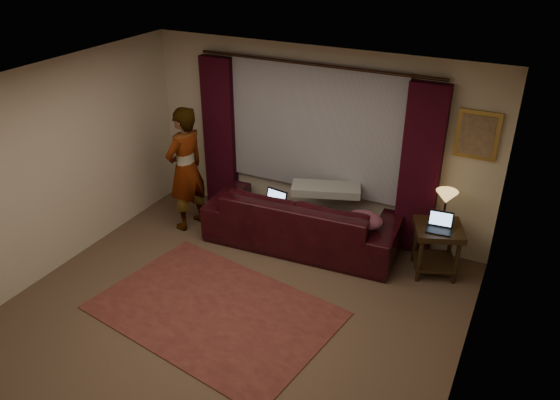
% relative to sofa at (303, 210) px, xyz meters
% --- Properties ---
extents(floor, '(5.00, 5.00, 0.01)m').
position_rel_sofa_xyz_m(floor, '(-0.10, -1.89, -0.53)').
color(floor, brown).
rests_on(floor, ground).
extents(ceiling, '(5.00, 5.00, 0.02)m').
position_rel_sofa_xyz_m(ceiling, '(-0.10, -1.89, 2.07)').
color(ceiling, silver).
rests_on(ceiling, ground).
extents(wall_back, '(5.00, 0.02, 2.60)m').
position_rel_sofa_xyz_m(wall_back, '(-0.10, 0.61, 0.77)').
color(wall_back, beige).
rests_on(wall_back, ground).
extents(wall_front, '(5.00, 0.02, 2.60)m').
position_rel_sofa_xyz_m(wall_front, '(-0.10, -4.39, 0.77)').
color(wall_front, beige).
rests_on(wall_front, ground).
extents(wall_left, '(0.02, 5.00, 2.60)m').
position_rel_sofa_xyz_m(wall_left, '(-2.60, -1.89, 0.77)').
color(wall_left, beige).
rests_on(wall_left, ground).
extents(wall_right, '(0.02, 5.00, 2.60)m').
position_rel_sofa_xyz_m(wall_right, '(2.40, -1.89, 0.77)').
color(wall_right, beige).
rests_on(wall_right, ground).
extents(sheer_curtain, '(2.50, 0.05, 1.80)m').
position_rel_sofa_xyz_m(sheer_curtain, '(-0.10, 0.55, 0.97)').
color(sheer_curtain, gray).
rests_on(sheer_curtain, wall_back).
extents(drape_left, '(0.50, 0.14, 2.30)m').
position_rel_sofa_xyz_m(drape_left, '(-1.60, 0.50, 0.65)').
color(drape_left, black).
rests_on(drape_left, floor).
extents(drape_right, '(0.50, 0.14, 2.30)m').
position_rel_sofa_xyz_m(drape_right, '(1.40, 0.50, 0.65)').
color(drape_right, black).
rests_on(drape_right, floor).
extents(curtain_rod, '(0.04, 0.04, 3.40)m').
position_rel_sofa_xyz_m(curtain_rod, '(-0.10, 0.50, 1.85)').
color(curtain_rod, black).
rests_on(curtain_rod, wall_back).
extents(picture_frame, '(0.50, 0.04, 0.60)m').
position_rel_sofa_xyz_m(picture_frame, '(2.00, 0.58, 1.22)').
color(picture_frame, '#B99340').
rests_on(picture_frame, wall_back).
extents(sofa, '(2.70, 1.31, 1.06)m').
position_rel_sofa_xyz_m(sofa, '(0.00, 0.00, 0.00)').
color(sofa, black).
rests_on(sofa, floor).
extents(throw_blanket, '(0.99, 0.66, 0.11)m').
position_rel_sofa_xyz_m(throw_blanket, '(0.23, 0.25, 0.53)').
color(throw_blanket, gray).
rests_on(throw_blanket, sofa).
extents(clothing_pile, '(0.54, 0.46, 0.20)m').
position_rel_sofa_xyz_m(clothing_pile, '(0.89, -0.08, 0.10)').
color(clothing_pile, brown).
rests_on(clothing_pile, sofa).
extents(laptop_sofa, '(0.38, 0.40, 0.24)m').
position_rel_sofa_xyz_m(laptop_sofa, '(-0.39, -0.17, 0.12)').
color(laptop_sofa, black).
rests_on(laptop_sofa, sofa).
extents(area_rug, '(2.93, 2.19, 0.01)m').
position_rel_sofa_xyz_m(area_rug, '(-0.29, -1.80, -0.52)').
color(area_rug, brown).
rests_on(area_rug, floor).
extents(end_table, '(0.74, 0.74, 0.67)m').
position_rel_sofa_xyz_m(end_table, '(1.79, 0.13, -0.20)').
color(end_table, black).
rests_on(end_table, floor).
extents(tiffany_lamp, '(0.34, 0.34, 0.43)m').
position_rel_sofa_xyz_m(tiffany_lamp, '(1.80, 0.27, 0.35)').
color(tiffany_lamp, '#9B9148').
rests_on(tiffany_lamp, end_table).
extents(laptop_table, '(0.33, 0.35, 0.21)m').
position_rel_sofa_xyz_m(laptop_table, '(1.81, 0.03, 0.24)').
color(laptop_table, black).
rests_on(laptop_table, end_table).
extents(person, '(0.62, 0.62, 1.81)m').
position_rel_sofa_xyz_m(person, '(-1.69, -0.28, 0.38)').
color(person, gray).
rests_on(person, floor).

